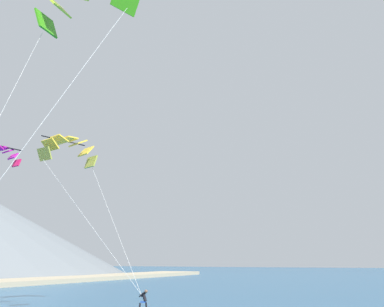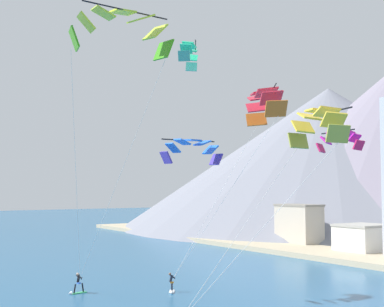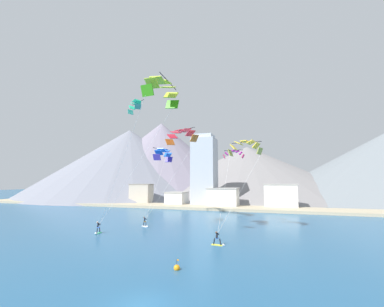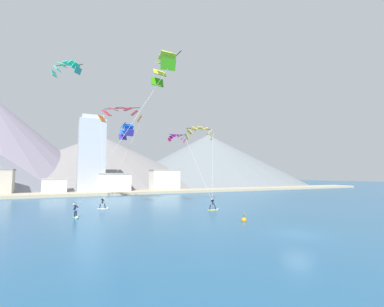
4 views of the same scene
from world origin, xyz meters
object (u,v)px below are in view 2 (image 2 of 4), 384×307
(kitesurfer_mid_center, at_px, (77,287))
(parafoil_kite_distant_low_drift, at_px, (189,53))
(parafoil_kite_near_lead, at_px, (317,124))
(parafoil_kite_mid_center, at_px, (122,28))
(parafoil_kite_near_trail, at_px, (264,103))
(kitesurfer_near_trail, at_px, (172,286))
(parafoil_kite_distant_high_outer, at_px, (192,148))
(parafoil_kite_distant_mid_solo, at_px, (340,139))

(kitesurfer_mid_center, xyz_separation_m, parafoil_kite_distant_low_drift, (-1.78, 12.79, 22.80))
(parafoil_kite_near_lead, distance_m, parafoil_kite_distant_low_drift, 25.44)
(kitesurfer_mid_center, bearing_deg, parafoil_kite_mid_center, -5.33)
(kitesurfer_mid_center, xyz_separation_m, parafoil_kite_mid_center, (10.64, -0.99, 19.97))
(kitesurfer_mid_center, relative_size, parafoil_kite_near_trail, 0.11)
(kitesurfer_near_trail, relative_size, parafoil_kite_mid_center, 0.09)
(kitesurfer_mid_center, distance_m, parafoil_kite_distant_high_outer, 15.70)
(kitesurfer_near_trail, relative_size, parafoil_kite_distant_high_outer, 0.31)
(parafoil_kite_distant_low_drift, distance_m, parafoil_kite_distant_mid_solo, 22.90)
(parafoil_kite_distant_high_outer, bearing_deg, parafoil_kite_near_lead, 2.31)
(kitesurfer_near_trail, distance_m, parafoil_kite_distant_low_drift, 24.26)
(parafoil_kite_near_lead, bearing_deg, kitesurfer_mid_center, -159.69)
(parafoil_kite_mid_center, height_order, parafoil_kite_distant_high_outer, parafoil_kite_mid_center)
(kitesurfer_mid_center, bearing_deg, parafoil_kite_distant_low_drift, 97.91)
(kitesurfer_mid_center, height_order, parafoil_kite_distant_high_outer, parafoil_kite_distant_high_outer)
(parafoil_kite_distant_high_outer, bearing_deg, kitesurfer_mid_center, -135.26)
(parafoil_kite_near_trail, xyz_separation_m, parafoil_kite_distant_mid_solo, (10.78, -2.13, -4.25))
(parafoil_kite_near_lead, bearing_deg, parafoil_kite_near_trail, 152.14)
(parafoil_kite_distant_low_drift, height_order, parafoil_kite_distant_mid_solo, parafoil_kite_distant_low_drift)
(parafoil_kite_near_lead, relative_size, parafoil_kite_near_trail, 0.76)
(kitesurfer_mid_center, xyz_separation_m, parafoil_kite_distant_mid_solo, (18.47, 12.65, 12.12))
(kitesurfer_near_trail, xyz_separation_m, parafoil_kite_distant_mid_solo, (14.35, 5.52, 12.16))
(parafoil_kite_near_trail, distance_m, parafoil_kite_distant_low_drift, 11.62)
(parafoil_kite_mid_center, bearing_deg, parafoil_kite_near_trail, 100.60)
(parafoil_kite_mid_center, distance_m, parafoil_kite_distant_high_outer, 11.98)
(parafoil_kite_near_trail, bearing_deg, parafoil_kite_distant_low_drift, -168.12)
(kitesurfer_near_trail, height_order, parafoil_kite_near_trail, parafoil_kite_near_trail)
(parafoil_kite_near_lead, distance_m, parafoil_kite_distant_high_outer, 13.72)
(parafoil_kite_near_lead, distance_m, parafoil_kite_near_trail, 15.49)
(parafoil_kite_near_lead, bearing_deg, parafoil_kite_distant_high_outer, -177.69)
(kitesurfer_near_trail, distance_m, parafoil_kite_near_trail, 18.45)
(kitesurfer_mid_center, relative_size, parafoil_kite_distant_high_outer, 0.32)
(kitesurfer_near_trail, xyz_separation_m, parafoil_kite_near_trail, (3.56, 7.66, 16.41))
(parafoil_kite_near_trail, bearing_deg, parafoil_kite_distant_mid_solo, -11.18)
(parafoil_kite_distant_high_outer, distance_m, parafoil_kite_distant_low_drift, 15.23)
(kitesurfer_near_trail, xyz_separation_m, parafoil_kite_distant_high_outer, (3.15, 0.08, 11.94))
(parafoil_kite_distant_high_outer, distance_m, parafoil_kite_distant_mid_solo, 12.45)
(parafoil_kite_mid_center, bearing_deg, kitesurfer_near_trail, 128.75)
(kitesurfer_near_trail, bearing_deg, parafoil_kite_near_lead, 2.17)
(kitesurfer_mid_center, height_order, parafoil_kite_mid_center, parafoil_kite_mid_center)
(parafoil_kite_near_trail, relative_size, parafoil_kite_distant_low_drift, 3.41)
(kitesurfer_near_trail, distance_m, parafoil_kite_near_lead, 21.06)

